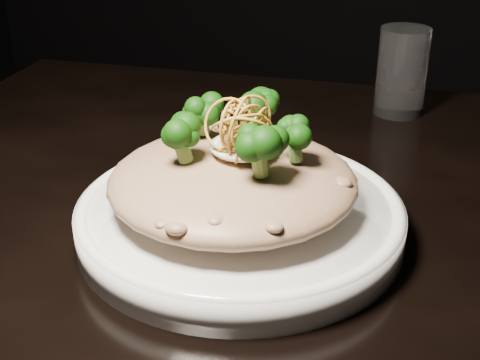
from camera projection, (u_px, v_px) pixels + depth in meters
The scene contains 7 objects.
table at pixel (340, 286), 0.68m from camera, with size 1.10×0.80×0.75m.
plate at pixel (240, 219), 0.61m from camera, with size 0.30×0.30×0.03m, color white.
risotto at pixel (233, 181), 0.59m from camera, with size 0.22×0.22×0.05m, color brown.
broccoli at pixel (244, 125), 0.57m from camera, with size 0.15×0.15×0.05m, color black, non-canonical shape.
cheese at pixel (243, 146), 0.58m from camera, with size 0.06×0.06×0.02m, color white.
shallots at pixel (243, 119), 0.56m from camera, with size 0.06×0.06×0.04m, color brown, non-canonical shape.
drinking_glass at pixel (402, 72), 0.86m from camera, with size 0.06×0.06×0.11m, color white.
Camera 1 is at (0.04, -0.57, 1.07)m, focal length 50.00 mm.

